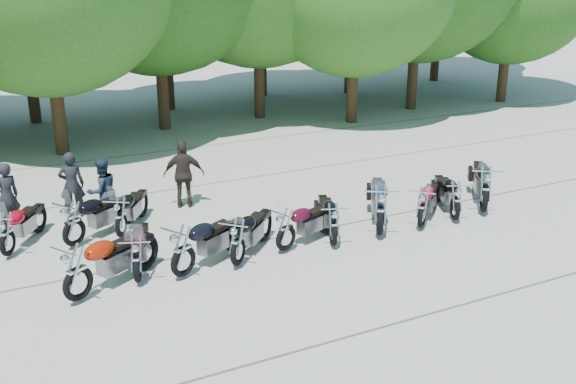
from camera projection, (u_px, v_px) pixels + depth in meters
name	position (u px, v px, depth m)	size (l,w,h in m)	color
ground	(319.00, 260.00, 14.71)	(90.00, 90.00, 0.00)	gray
motorcycle_0	(77.00, 271.00, 12.64)	(0.73, 2.40, 1.35)	#921905
motorcycle_1	(137.00, 258.00, 13.42)	(0.63, 2.06, 1.17)	#390718
motorcycle_2	(183.00, 249.00, 13.62)	(0.71, 2.32, 1.31)	black
motorcycle_3	(238.00, 241.00, 14.14)	(0.66, 2.17, 1.23)	black
motorcycle_4	(286.00, 228.00, 14.87)	(0.63, 2.06, 1.17)	#380717
motorcycle_5	(333.00, 223.00, 15.14)	(0.63, 2.09, 1.18)	black
motorcycle_6	(380.00, 209.00, 15.64)	(0.77, 2.54, 1.43)	#0B1732
motorcycle_7	(423.00, 206.00, 16.14)	(0.64, 2.11, 1.19)	maroon
motorcycle_8	(456.00, 200.00, 16.60)	(0.64, 2.11, 1.19)	black
motorcycle_9	(485.00, 188.00, 17.07)	(0.77, 2.54, 1.44)	black
motorcycle_10	(6.00, 233.00, 14.62)	(0.63, 2.06, 1.16)	#9B0514
motorcycle_11	(73.00, 222.00, 15.09)	(0.68, 2.24, 1.27)	black
motorcycle_12	(120.00, 216.00, 15.60)	(0.62, 2.05, 1.16)	black
rider_0	(7.00, 197.00, 16.04)	(0.62, 0.41, 1.70)	black
rider_1	(102.00, 191.00, 16.47)	(0.81, 0.63, 1.68)	#1B2738
rider_2	(184.00, 174.00, 17.53)	(1.06, 0.44, 1.81)	black
rider_3	(72.00, 185.00, 16.89)	(0.62, 0.41, 1.71)	black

